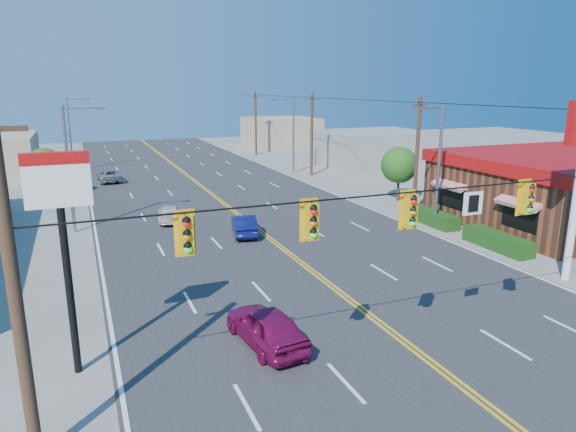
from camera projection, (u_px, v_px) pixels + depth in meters
name	position (u px, v px, depth m)	size (l,w,h in m)	color
ground	(430.00, 364.00, 17.29)	(160.00, 160.00, 0.00)	gray
road	(248.00, 222.00, 35.22)	(20.00, 120.00, 0.06)	#2D2D30
signal_span	(438.00, 224.00, 16.05)	(24.32, 0.34, 9.00)	#47301E
kfc	(563.00, 188.00, 34.78)	(16.30, 12.40, 4.70)	brown
pizza_hut_sign	(62.00, 219.00, 15.56)	(1.90, 0.30, 6.85)	black
streetlight_se	(437.00, 160.00, 32.71)	(2.55, 0.25, 8.00)	gray
streetlight_ne	(292.00, 131.00, 54.24)	(2.55, 0.25, 8.00)	gray
streetlight_sw	(71.00, 162.00, 31.95)	(2.55, 0.25, 8.00)	gray
streetlight_nw	(72.00, 130.00, 55.28)	(2.55, 0.25, 8.00)	gray
utility_pole_near	(417.00, 156.00, 36.89)	(0.28, 0.28, 8.40)	#47301E
utility_pole_mid	(312.00, 135.00, 53.04)	(0.28, 0.28, 8.40)	#47301E
utility_pole_far	(256.00, 124.00, 69.19)	(0.28, 0.28, 8.40)	#47301E
tree_kfc_rear	(399.00, 165.00, 41.27)	(2.94, 2.94, 4.41)	#47301E
tree_west	(45.00, 165.00, 42.33)	(2.80, 2.80, 4.20)	#47301E
bld_east_mid	(372.00, 148.00, 60.77)	(12.00, 10.00, 4.00)	gray
bld_east_far	(281.00, 132.00, 79.35)	(10.00, 10.00, 4.40)	tan
car_magenta	(266.00, 328.00, 18.32)	(1.68, 4.16, 1.42)	maroon
car_blue	(244.00, 226.00, 32.01)	(1.35, 3.86, 1.27)	#0E1252
car_white	(170.00, 214.00, 35.27)	(1.56, 3.83, 1.11)	silver
car_silver	(109.00, 176.00, 49.96)	(2.01, 4.37, 1.21)	#A3A4A8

